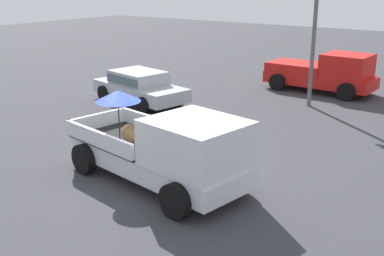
% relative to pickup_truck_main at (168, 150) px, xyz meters
% --- Properties ---
extents(ground_plane, '(80.00, 80.00, 0.00)m').
position_rel_pickup_truck_main_xyz_m(ground_plane, '(-0.44, 0.09, -0.96)').
color(ground_plane, '#38383D').
extents(pickup_truck_main, '(5.29, 2.90, 2.25)m').
position_rel_pickup_truck_main_xyz_m(pickup_truck_main, '(0.00, 0.00, 0.00)').
color(pickup_truck_main, black).
rests_on(pickup_truck_main, ground).
extents(pickup_truck_far, '(4.86, 2.30, 1.80)m').
position_rel_pickup_truck_main_xyz_m(pickup_truck_far, '(-0.68, 12.10, -0.09)').
color(pickup_truck_far, black).
rests_on(pickup_truck_far, ground).
extents(parked_sedan_near, '(4.57, 2.62, 1.33)m').
position_rel_pickup_truck_main_xyz_m(parked_sedan_near, '(-6.05, 5.77, -0.22)').
color(parked_sedan_near, black).
rests_on(parked_sedan_near, ground).
extents(motel_sign, '(1.40, 0.16, 5.31)m').
position_rel_pickup_truck_main_xyz_m(motel_sign, '(-0.25, 9.42, 2.76)').
color(motel_sign, '#59595B').
rests_on(motel_sign, ground).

